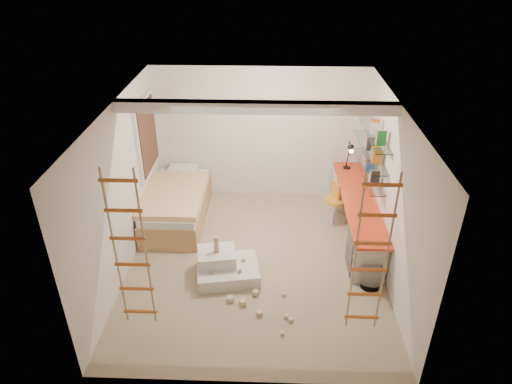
{
  "coord_description": "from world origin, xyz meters",
  "views": [
    {
      "loc": [
        0.21,
        -5.83,
        4.65
      ],
      "look_at": [
        0.0,
        0.3,
        1.15
      ],
      "focal_mm": 32.0,
      "sensor_mm": 36.0,
      "label": 1
    }
  ],
  "objects_px": {
    "play_platform": "(225,267)",
    "swivel_chair": "(334,207)",
    "desk": "(356,215)",
    "bed": "(177,204)"
  },
  "relations": [
    {
      "from": "swivel_chair",
      "to": "play_platform",
      "type": "xyz_separation_m",
      "value": [
        -1.86,
        -1.61,
        -0.12
      ]
    },
    {
      "from": "desk",
      "to": "play_platform",
      "type": "relative_size",
      "value": 2.69
    },
    {
      "from": "swivel_chair",
      "to": "play_platform",
      "type": "distance_m",
      "value": 2.47
    },
    {
      "from": "swivel_chair",
      "to": "desk",
      "type": "bearing_deg",
      "value": -53.93
    },
    {
      "from": "desk",
      "to": "play_platform",
      "type": "xyz_separation_m",
      "value": [
        -2.18,
        -1.18,
        -0.24
      ]
    },
    {
      "from": "desk",
      "to": "swivel_chair",
      "type": "bearing_deg",
      "value": 126.07
    },
    {
      "from": "swivel_chair",
      "to": "play_platform",
      "type": "relative_size",
      "value": 0.75
    },
    {
      "from": "play_platform",
      "to": "swivel_chair",
      "type": "bearing_deg",
      "value": 40.87
    },
    {
      "from": "bed",
      "to": "play_platform",
      "type": "xyz_separation_m",
      "value": [
        1.02,
        -1.54,
        -0.17
      ]
    },
    {
      "from": "bed",
      "to": "swivel_chair",
      "type": "relative_size",
      "value": 2.58
    }
  ]
}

